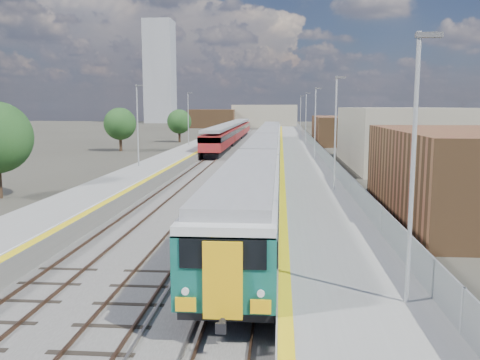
# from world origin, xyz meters

# --- Properties ---
(ground) EXTENTS (320.00, 320.00, 0.00)m
(ground) POSITION_xyz_m (0.00, 50.00, 0.00)
(ground) COLOR #47443A
(ground) RESTS_ON ground
(ballast_bed) EXTENTS (10.50, 155.00, 0.06)m
(ballast_bed) POSITION_xyz_m (-2.25, 52.50, 0.03)
(ballast_bed) COLOR #565451
(ballast_bed) RESTS_ON ground
(tracks) EXTENTS (8.96, 160.00, 0.17)m
(tracks) POSITION_xyz_m (-1.65, 54.18, 0.11)
(tracks) COLOR #4C3323
(tracks) RESTS_ON ground
(platform_right) EXTENTS (4.70, 155.00, 8.52)m
(platform_right) POSITION_xyz_m (5.28, 52.49, 0.54)
(platform_right) COLOR slate
(platform_right) RESTS_ON ground
(platform_left) EXTENTS (4.30, 155.00, 8.52)m
(platform_left) POSITION_xyz_m (-9.05, 52.49, 0.52)
(platform_left) COLOR slate
(platform_left) RESTS_ON ground
(buildings) EXTENTS (72.00, 185.50, 40.00)m
(buildings) POSITION_xyz_m (-18.12, 138.60, 10.70)
(buildings) COLOR brown
(buildings) RESTS_ON ground
(green_train) EXTENTS (2.87, 79.98, 3.16)m
(green_train) POSITION_xyz_m (1.50, 40.53, 2.23)
(green_train) COLOR black
(green_train) RESTS_ON ground
(red_train) EXTENTS (2.84, 57.57, 3.58)m
(red_train) POSITION_xyz_m (-5.50, 76.55, 2.12)
(red_train) COLOR black
(red_train) RESTS_ON ground
(tree_b) EXTENTS (4.69, 4.69, 6.36)m
(tree_b) POSITION_xyz_m (-20.47, 60.82, 4.00)
(tree_b) COLOR #382619
(tree_b) RESTS_ON ground
(tree_c) EXTENTS (4.43, 4.43, 6.00)m
(tree_c) POSITION_xyz_m (-15.54, 80.16, 3.78)
(tree_c) COLOR #382619
(tree_c) RESTS_ON ground
(tree_d) EXTENTS (4.46, 4.46, 6.04)m
(tree_d) POSITION_xyz_m (19.44, 61.85, 3.80)
(tree_d) COLOR #382619
(tree_d) RESTS_ON ground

